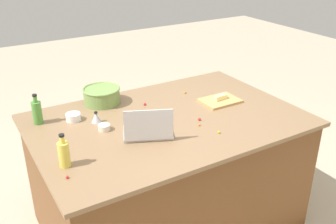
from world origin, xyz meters
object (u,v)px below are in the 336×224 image
(mixing_bowl_large, at_px, (102,95))
(kitchen_timer, at_px, (96,117))
(butter_stick_left, at_px, (221,97))
(ramekin_small, at_px, (73,117))
(cutting_board, at_px, (220,101))
(ramekin_medium, at_px, (104,127))
(bottle_olive, at_px, (37,112))
(laptop, at_px, (148,130))
(bottle_oil, at_px, (64,154))

(mixing_bowl_large, xyz_separation_m, kitchen_timer, (0.15, 0.28, -0.03))
(butter_stick_left, height_order, ramekin_small, butter_stick_left)
(cutting_board, height_order, ramekin_medium, ramekin_medium)
(bottle_olive, relative_size, ramekin_medium, 2.69)
(cutting_board, xyz_separation_m, kitchen_timer, (0.93, -0.16, 0.03))
(mixing_bowl_large, xyz_separation_m, cutting_board, (-0.78, 0.44, -0.06))
(cutting_board, bearing_deg, mixing_bowl_large, -29.21)
(laptop, relative_size, mixing_bowl_large, 1.33)
(bottle_oil, distance_m, cutting_board, 1.31)
(laptop, relative_size, cutting_board, 1.30)
(cutting_board, bearing_deg, laptop, 15.49)
(mixing_bowl_large, height_order, cutting_board, mixing_bowl_large)
(bottle_oil, xyz_separation_m, cutting_board, (-1.28, -0.27, -0.07))
(bottle_oil, height_order, ramekin_small, bottle_oil)
(bottle_oil, bearing_deg, ramekin_medium, -140.40)
(laptop, height_order, bottle_olive, laptop)
(laptop, distance_m, kitchen_timer, 0.41)
(laptop, relative_size, ramekin_small, 3.69)
(butter_stick_left, xyz_separation_m, kitchen_timer, (0.94, -0.16, -0.00))
(bottle_oil, bearing_deg, kitchen_timer, -129.22)
(butter_stick_left, relative_size, ramekin_small, 1.09)
(cutting_board, bearing_deg, kitchen_timer, -9.55)
(ramekin_medium, bearing_deg, butter_stick_left, 178.81)
(laptop, relative_size, bottle_oil, 1.88)
(bottle_olive, height_order, cutting_board, bottle_olive)
(ramekin_small, height_order, ramekin_medium, ramekin_small)
(bottle_oil, bearing_deg, bottle_olive, -90.36)
(laptop, relative_size, butter_stick_left, 3.39)
(mixing_bowl_large, relative_size, cutting_board, 0.98)
(laptop, height_order, ramekin_small, laptop)
(butter_stick_left, distance_m, ramekin_medium, 0.94)
(mixing_bowl_large, bearing_deg, kitchen_timer, 61.18)
(kitchen_timer, bearing_deg, bottle_olive, -28.03)
(bottle_oil, distance_m, ramekin_small, 0.58)
(mixing_bowl_large, distance_m, kitchen_timer, 0.32)
(bottle_olive, height_order, butter_stick_left, bottle_olive)
(mixing_bowl_large, xyz_separation_m, ramekin_small, (0.28, 0.17, -0.04))
(ramekin_small, xyz_separation_m, ramekin_medium, (-0.13, 0.24, -0.01))
(cutting_board, distance_m, ramekin_small, 1.09)
(ramekin_medium, bearing_deg, ramekin_small, -62.44)
(laptop, xyz_separation_m, bottle_olive, (0.55, -0.54, 0.04))
(laptop, distance_m, butter_stick_left, 0.76)
(bottle_oil, bearing_deg, butter_stick_left, -168.24)
(cutting_board, relative_size, butter_stick_left, 2.61)
(laptop, xyz_separation_m, mixing_bowl_large, (0.05, -0.64, 0.02))
(laptop, bearing_deg, mixing_bowl_large, -85.19)
(cutting_board, bearing_deg, butter_stick_left, 180.00)
(mixing_bowl_large, distance_m, butter_stick_left, 0.90)
(mixing_bowl_large, xyz_separation_m, bottle_olive, (0.50, 0.10, 0.02))
(mixing_bowl_large, height_order, ramekin_small, mixing_bowl_large)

